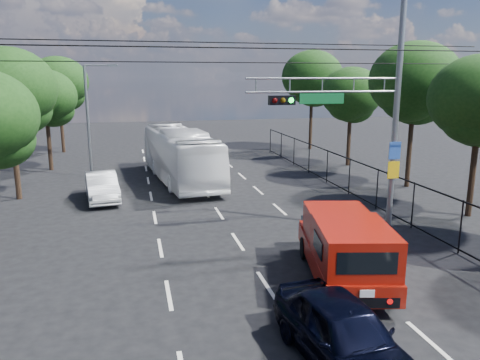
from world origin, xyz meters
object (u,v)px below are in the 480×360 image
object	(u,v)px
red_pickup	(344,246)
white_bus	(180,155)
white_van	(102,187)
signal_mast	(369,105)
navy_hatchback	(344,334)

from	to	relation	value
red_pickup	white_bus	world-z (taller)	white_bus
white_bus	white_van	size ratio (longest dim) A/B	2.65
white_van	red_pickup	bearing A→B (deg)	-63.80
signal_mast	white_van	distance (m)	14.07
red_pickup	white_van	xyz separation A→B (m)	(-7.98, 11.97, -0.42)
signal_mast	white_van	size ratio (longest dim) A/B	2.19
red_pickup	white_van	world-z (taller)	red_pickup
signal_mast	red_pickup	bearing A→B (deg)	-123.99
signal_mast	navy_hatchback	xyz separation A→B (m)	(-4.77, -8.34, -4.48)
navy_hatchback	white_van	bearing A→B (deg)	104.49
red_pickup	navy_hatchback	world-z (taller)	red_pickup
signal_mast	white_bus	world-z (taller)	signal_mast
signal_mast	navy_hatchback	world-z (taller)	signal_mast
signal_mast	white_bus	distance (m)	13.74
signal_mast	white_bus	xyz separation A→B (m)	(-6.29, 11.66, -3.64)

